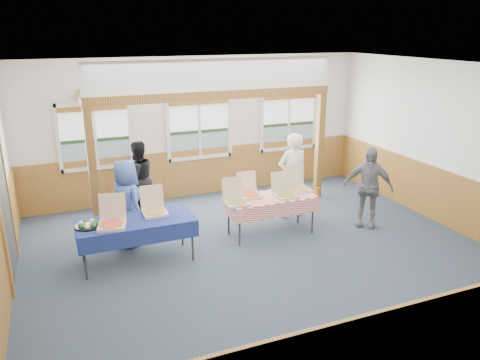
% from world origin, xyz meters
% --- Properties ---
extents(floor, '(8.00, 8.00, 0.00)m').
position_xyz_m(floor, '(0.00, 0.00, 0.00)').
color(floor, '#273140').
rests_on(floor, ground).
extents(ceiling, '(8.00, 8.00, 0.00)m').
position_xyz_m(ceiling, '(0.00, 0.00, 3.20)').
color(ceiling, white).
rests_on(ceiling, wall_back).
extents(wall_back, '(8.00, 0.00, 8.00)m').
position_xyz_m(wall_back, '(0.00, 3.50, 1.60)').
color(wall_back, silver).
rests_on(wall_back, floor).
extents(wall_front, '(8.00, 0.00, 8.00)m').
position_xyz_m(wall_front, '(0.00, -3.50, 1.60)').
color(wall_front, silver).
rests_on(wall_front, floor).
extents(wall_right, '(0.00, 8.00, 8.00)m').
position_xyz_m(wall_right, '(4.00, 0.00, 1.60)').
color(wall_right, silver).
rests_on(wall_right, floor).
extents(wainscot_back, '(7.98, 0.05, 1.10)m').
position_xyz_m(wainscot_back, '(0.00, 3.48, 0.55)').
color(wainscot_back, brown).
rests_on(wainscot_back, floor).
extents(wainscot_front, '(7.98, 0.05, 1.10)m').
position_xyz_m(wainscot_front, '(0.00, -3.48, 0.55)').
color(wainscot_front, brown).
rests_on(wainscot_front, floor).
extents(wainscot_left, '(0.05, 6.98, 1.10)m').
position_xyz_m(wainscot_left, '(-3.98, 0.00, 0.55)').
color(wainscot_left, brown).
rests_on(wainscot_left, floor).
extents(wainscot_right, '(0.05, 6.98, 1.10)m').
position_xyz_m(wainscot_right, '(3.98, 0.00, 0.55)').
color(wainscot_right, brown).
rests_on(wainscot_right, floor).
extents(cased_opening, '(0.06, 1.30, 2.10)m').
position_xyz_m(cased_opening, '(-3.96, 0.90, 1.05)').
color(cased_opening, '#2C2C2C').
rests_on(cased_opening, wall_left).
extents(window_left, '(1.56, 0.10, 1.46)m').
position_xyz_m(window_left, '(-2.30, 3.46, 1.68)').
color(window_left, white).
rests_on(window_left, wall_back).
extents(window_mid, '(1.56, 0.10, 1.46)m').
position_xyz_m(window_mid, '(0.00, 3.46, 1.68)').
color(window_mid, white).
rests_on(window_mid, wall_back).
extents(window_right, '(1.56, 0.10, 1.46)m').
position_xyz_m(window_right, '(2.30, 3.46, 1.68)').
color(window_right, white).
rests_on(window_right, wall_back).
extents(post_left, '(0.15, 0.15, 2.40)m').
position_xyz_m(post_left, '(-2.50, 2.30, 1.20)').
color(post_left, brown).
rests_on(post_left, floor).
extents(post_right, '(0.15, 0.15, 2.40)m').
position_xyz_m(post_right, '(2.50, 2.30, 1.20)').
color(post_right, brown).
rests_on(post_right, floor).
extents(cross_beam, '(5.15, 0.18, 0.18)m').
position_xyz_m(cross_beam, '(0.00, 2.30, 2.49)').
color(cross_beam, brown).
rests_on(cross_beam, post_left).
extents(table_left, '(2.08, 1.53, 0.76)m').
position_xyz_m(table_left, '(-2.02, 0.60, 0.70)').
color(table_left, '#2C2C2C').
rests_on(table_left, floor).
extents(table_right, '(1.78, 1.00, 0.76)m').
position_xyz_m(table_right, '(0.55, 0.77, 0.70)').
color(table_right, '#2C2C2C').
rests_on(table_right, floor).
extents(pizza_box_a, '(0.53, 0.60, 0.46)m').
position_xyz_m(pizza_box_a, '(-2.41, 0.50, 0.83)').
color(pizza_box_a, beige).
rests_on(pizza_box_a, table_left).
extents(pizza_box_b, '(0.41, 0.50, 0.44)m').
position_xyz_m(pizza_box_b, '(-1.66, 0.77, 0.82)').
color(pizza_box_b, beige).
rests_on(pizza_box_b, table_left).
extents(pizza_box_c, '(0.42, 0.51, 0.43)m').
position_xyz_m(pizza_box_c, '(-0.20, 0.67, 0.82)').
color(pizza_box_c, beige).
rests_on(pizza_box_c, table_right).
extents(pizza_box_d, '(0.40, 0.48, 0.42)m').
position_xyz_m(pizza_box_d, '(0.20, 0.96, 0.82)').
color(pizza_box_d, beige).
rests_on(pizza_box_d, table_right).
extents(pizza_box_e, '(0.39, 0.48, 0.42)m').
position_xyz_m(pizza_box_e, '(0.80, 0.69, 0.82)').
color(pizza_box_e, beige).
rests_on(pizza_box_e, table_right).
extents(pizza_box_f, '(0.43, 0.52, 0.45)m').
position_xyz_m(pizza_box_f, '(1.20, 0.91, 0.82)').
color(pizza_box_f, beige).
rests_on(pizza_box_f, table_right).
extents(veggie_tray, '(0.42, 0.42, 0.09)m').
position_xyz_m(veggie_tray, '(-2.77, 0.60, 0.79)').
color(veggie_tray, black).
rests_on(veggie_tray, table_left).
extents(drink_glass, '(0.07, 0.07, 0.15)m').
position_xyz_m(drink_glass, '(1.40, 0.52, 0.83)').
color(drink_glass, '#A5651B').
rests_on(drink_glass, table_right).
extents(woman_white, '(0.67, 0.45, 1.79)m').
position_xyz_m(woman_white, '(1.33, 1.40, 0.89)').
color(woman_white, white).
rests_on(woman_white, floor).
extents(woman_black, '(0.93, 0.84, 1.58)m').
position_xyz_m(woman_black, '(-1.59, 2.72, 0.79)').
color(woman_black, black).
rests_on(woman_black, floor).
extents(man_blue, '(0.76, 0.91, 1.59)m').
position_xyz_m(man_blue, '(-2.03, 1.35, 0.79)').
color(man_blue, '#3B5393').
rests_on(man_blue, floor).
extents(person_grey, '(0.97, 0.92, 1.62)m').
position_xyz_m(person_grey, '(2.48, 0.43, 0.81)').
color(person_grey, slate).
rests_on(person_grey, floor).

